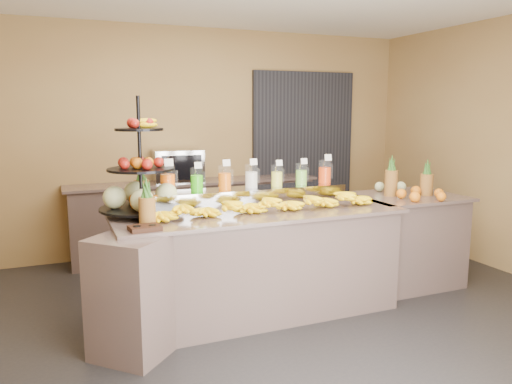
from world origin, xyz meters
TOP-DOWN VIEW (x-y plane):
  - ground at (0.00, 0.00)m, footprint 6.00×6.00m
  - room_envelope at (0.19, 0.79)m, footprint 6.04×5.02m
  - buffet_counter at (-0.12, 0.26)m, footprint 2.75×1.25m
  - right_counter at (1.70, 0.40)m, footprint 1.08×0.88m
  - back_ledge at (0.00, 2.25)m, footprint 3.10×0.55m
  - pitcher_tray at (0.06, 0.58)m, footprint 1.85×0.30m
  - juice_pitcher_orange_a at (-0.72, 0.58)m, footprint 0.13×0.14m
  - juice_pitcher_green at (-0.46, 0.58)m, footprint 0.11×0.12m
  - juice_pitcher_orange_b at (-0.20, 0.58)m, footprint 0.12×0.12m
  - juice_pitcher_milk at (0.06, 0.58)m, footprint 0.12×0.12m
  - juice_pitcher_lemon at (0.32, 0.58)m, footprint 0.11×0.11m
  - juice_pitcher_lime at (0.58, 0.58)m, footprint 0.11×0.12m
  - juice_pitcher_orange_c at (0.84, 0.58)m, footprint 0.12×0.13m
  - banana_heap at (0.05, 0.21)m, footprint 2.04×0.18m
  - fruit_stand at (-0.91, 0.49)m, footprint 0.71×0.71m
  - condiment_caddy at (-1.04, -0.08)m, footprint 0.24×0.19m
  - pineapple_left_a at (-0.99, 0.09)m, footprint 0.13×0.13m
  - pineapple_left_b at (-0.91, 0.79)m, footprint 0.13×0.13m
  - right_fruit_pile at (1.69, 0.28)m, footprint 0.49×0.47m
  - oven_warmer at (-0.22, 2.25)m, footprint 0.61×0.44m

SIDE VIEW (x-z plane):
  - ground at x=0.00m, z-range 0.00..0.00m
  - buffet_counter at x=-0.12m, z-range 0.00..0.93m
  - back_ledge at x=0.00m, z-range 0.00..0.93m
  - right_counter at x=1.70m, z-range 0.00..0.93m
  - condiment_caddy at x=-1.04m, z-range 0.93..0.96m
  - pitcher_tray at x=0.06m, z-range 0.93..1.08m
  - banana_heap at x=0.05m, z-range 0.92..1.09m
  - right_fruit_pile at x=1.69m, z-range 0.88..1.14m
  - pineapple_left_a at x=-0.99m, z-range 0.88..1.25m
  - pineapple_left_b at x=-0.91m, z-range 0.88..1.29m
  - oven_warmer at x=-0.22m, z-range 0.93..1.32m
  - juice_pitcher_lemon at x=0.32m, z-range 1.04..1.30m
  - juice_pitcher_lime at x=0.58m, z-range 1.04..1.31m
  - juice_pitcher_green at x=-0.46m, z-range 1.04..1.31m
  - fruit_stand at x=-0.91m, z-range 0.69..1.67m
  - juice_pitcher_milk at x=0.06m, z-range 1.03..1.32m
  - juice_pitcher_orange_b at x=-0.20m, z-range 1.03..1.32m
  - juice_pitcher_orange_c at x=0.84m, z-range 1.03..1.33m
  - juice_pitcher_orange_a at x=-0.72m, z-range 1.03..1.35m
  - room_envelope at x=0.19m, z-range 0.47..3.29m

